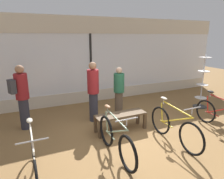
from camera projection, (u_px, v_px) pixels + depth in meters
ground_plane at (139, 142)px, 4.86m from camera, size 24.00×24.00×0.00m
shop_back_wall at (91, 60)px, 7.53m from camera, size 12.00×0.08×3.20m
bicycle_far_left at (34, 160)px, 3.50m from camera, size 0.46×1.74×1.02m
bicycle_left at (115, 139)px, 4.20m from camera, size 0.46×1.75×1.04m
bicycle_right at (174, 127)px, 4.76m from camera, size 0.46×1.79×1.05m
bicycle_far_right at (220, 116)px, 5.48m from camera, size 0.46×1.67×1.03m
accessory_rack at (202, 86)px, 7.10m from camera, size 0.48×0.48×1.90m
display_bench at (121, 117)px, 5.39m from camera, size 1.40×0.44×0.48m
customer_near_rack at (119, 90)px, 6.42m from camera, size 0.47×0.47×1.56m
customer_by_window at (93, 91)px, 5.87m from camera, size 0.47×0.47×1.79m
customer_mid_floor at (22, 95)px, 5.34m from camera, size 0.55×0.45×1.78m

